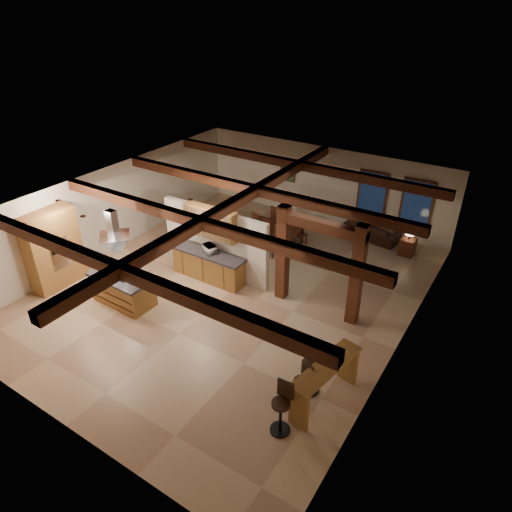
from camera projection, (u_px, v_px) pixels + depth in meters
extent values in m
plane|color=#CBAC87|center=(233.00, 289.00, 13.82)|extent=(12.00, 12.00, 0.00)
plane|color=beige|center=(323.00, 184.00, 17.46)|extent=(10.00, 0.00, 10.00)
plane|color=beige|center=(51.00, 374.00, 8.72)|extent=(10.00, 0.00, 10.00)
plane|color=beige|center=(112.00, 209.00, 15.44)|extent=(0.00, 12.00, 12.00)
plane|color=beige|center=(405.00, 303.00, 10.75)|extent=(0.00, 12.00, 12.00)
plane|color=#371811|center=(231.00, 201.00, 12.37)|extent=(12.00, 12.00, 0.00)
cube|color=#3C190F|center=(120.00, 270.00, 9.52)|extent=(10.00, 0.25, 0.28)
cube|color=#3C190F|center=(201.00, 223.00, 11.49)|extent=(10.00, 0.25, 0.28)
cube|color=#3C190F|center=(256.00, 190.00, 13.39)|extent=(10.00, 0.25, 0.28)
cube|color=#3C190F|center=(300.00, 165.00, 15.35)|extent=(10.00, 0.25, 0.28)
cube|color=#3C190F|center=(231.00, 205.00, 12.44)|extent=(0.28, 12.00, 0.28)
cube|color=#3C190F|center=(283.00, 253.00, 12.80)|extent=(0.30, 0.30, 2.90)
cube|color=#3C190F|center=(357.00, 276.00, 11.77)|extent=(0.30, 0.30, 2.90)
cube|color=#3C190F|center=(321.00, 226.00, 11.71)|extent=(2.50, 0.28, 0.28)
cube|color=beige|center=(215.00, 242.00, 14.10)|extent=(3.80, 0.18, 2.20)
cube|color=olive|center=(53.00, 249.00, 13.51)|extent=(0.64, 1.60, 2.40)
cube|color=silver|center=(60.00, 253.00, 13.40)|extent=(0.06, 0.62, 0.95)
cube|color=black|center=(59.00, 248.00, 13.28)|extent=(0.01, 0.50, 0.28)
cube|color=olive|center=(209.00, 266.00, 14.15)|extent=(2.40, 0.60, 0.86)
cube|color=black|center=(208.00, 253.00, 13.92)|extent=(2.50, 0.66, 0.08)
cube|color=olive|center=(210.00, 223.00, 13.59)|extent=(1.80, 0.34, 0.95)
cube|color=silver|center=(207.00, 225.00, 13.46)|extent=(1.74, 0.02, 0.90)
pyramid|color=silver|center=(117.00, 250.00, 12.39)|extent=(1.10, 1.10, 0.45)
cube|color=silver|center=(112.00, 223.00, 11.98)|extent=(0.26, 0.22, 0.73)
cube|color=#3C190F|center=(372.00, 194.00, 16.46)|extent=(1.10, 0.05, 1.70)
cube|color=black|center=(372.00, 194.00, 16.44)|extent=(0.95, 0.02, 1.55)
cube|color=#3C190F|center=(417.00, 203.00, 15.71)|extent=(1.10, 0.05, 1.70)
cube|color=black|center=(417.00, 204.00, 15.69)|extent=(0.95, 0.02, 1.55)
cube|color=#3C190F|center=(288.00, 171.00, 18.00)|extent=(0.65, 0.04, 0.85)
cube|color=#225130|center=(288.00, 171.00, 17.98)|extent=(0.55, 0.01, 0.75)
cylinder|color=silver|center=(83.00, 216.00, 11.56)|extent=(0.16, 0.16, 0.03)
cylinder|color=silver|center=(190.00, 200.00, 12.49)|extent=(0.16, 0.16, 0.03)
cylinder|color=silver|center=(58.00, 201.00, 12.44)|extent=(0.16, 0.16, 0.03)
cube|color=olive|center=(124.00, 290.00, 13.04)|extent=(1.76, 0.91, 0.83)
cube|color=black|center=(121.00, 276.00, 12.81)|extent=(1.88, 1.03, 0.08)
cube|color=black|center=(121.00, 275.00, 12.79)|extent=(0.74, 0.50, 0.02)
imported|color=#3E1D0F|center=(276.00, 235.00, 16.23)|extent=(1.92, 1.16, 0.65)
imported|color=black|center=(372.00, 230.00, 16.60)|extent=(2.12, 1.12, 0.59)
imported|color=#BDBCC1|center=(210.00, 249.00, 13.80)|extent=(0.55, 0.47, 0.25)
cube|color=olive|center=(327.00, 367.00, 9.52)|extent=(0.86, 2.04, 0.06)
cube|color=olive|center=(299.00, 408.00, 9.22)|extent=(0.46, 0.18, 0.99)
cube|color=olive|center=(348.00, 363.00, 10.34)|extent=(0.46, 0.18, 0.99)
cube|color=#3C190F|center=(407.00, 247.00, 15.52)|extent=(0.50, 0.50, 0.60)
cylinder|color=black|center=(409.00, 237.00, 15.32)|extent=(0.06, 0.06, 0.17)
cone|color=#E8C58B|center=(410.00, 232.00, 15.24)|extent=(0.30, 0.30, 0.19)
cylinder|color=black|center=(281.00, 404.00, 8.97)|extent=(0.38, 0.38, 0.07)
cube|color=black|center=(286.00, 389.00, 8.98)|extent=(0.36, 0.05, 0.43)
cylinder|color=black|center=(280.00, 417.00, 9.16)|extent=(0.06, 0.06, 0.74)
cylinder|color=black|center=(280.00, 429.00, 9.34)|extent=(0.43, 0.43, 0.03)
cylinder|color=black|center=(301.00, 382.00, 9.60)|extent=(0.34, 0.34, 0.07)
cube|color=black|center=(307.00, 370.00, 9.58)|extent=(0.32, 0.13, 0.38)
cylinder|color=black|center=(301.00, 393.00, 9.77)|extent=(0.06, 0.06, 0.66)
cylinder|color=black|center=(300.00, 404.00, 9.93)|extent=(0.38, 0.38, 0.03)
cylinder|color=black|center=(311.00, 363.00, 9.91)|extent=(0.40, 0.40, 0.08)
cube|color=black|center=(316.00, 350.00, 9.92)|extent=(0.38, 0.05, 0.44)
cylinder|color=black|center=(310.00, 377.00, 10.11)|extent=(0.07, 0.07, 0.77)
cylinder|color=black|center=(309.00, 389.00, 10.30)|extent=(0.44, 0.44, 0.03)
cube|color=#3C190F|center=(251.00, 231.00, 16.29)|extent=(0.48, 0.48, 0.05)
cube|color=#3C190F|center=(255.00, 222.00, 16.22)|extent=(0.37, 0.17, 0.67)
cylinder|color=#3C190F|center=(245.00, 236.00, 16.42)|extent=(0.04, 0.04, 0.37)
cylinder|color=#3C190F|center=(251.00, 239.00, 16.21)|extent=(0.04, 0.04, 0.37)
cylinder|color=#3C190F|center=(252.00, 234.00, 16.58)|extent=(0.04, 0.04, 0.37)
cylinder|color=#3C190F|center=(257.00, 237.00, 16.37)|extent=(0.04, 0.04, 0.37)
cube|color=#3C190F|center=(278.00, 222.00, 16.95)|extent=(0.48, 0.48, 0.05)
cube|color=#3C190F|center=(274.00, 215.00, 16.68)|extent=(0.37, 0.17, 0.67)
cylinder|color=#3C190F|center=(283.00, 228.00, 17.03)|extent=(0.04, 0.04, 0.37)
cylinder|color=#3C190F|center=(278.00, 225.00, 17.24)|extent=(0.04, 0.04, 0.37)
cylinder|color=#3C190F|center=(277.00, 230.00, 16.87)|extent=(0.04, 0.04, 0.37)
cylinder|color=#3C190F|center=(272.00, 227.00, 17.08)|extent=(0.04, 0.04, 0.37)
cube|color=#3C190F|center=(262.00, 238.00, 15.86)|extent=(0.48, 0.48, 0.05)
cube|color=#3C190F|center=(266.00, 228.00, 15.80)|extent=(0.37, 0.17, 0.67)
cylinder|color=#3C190F|center=(256.00, 243.00, 15.99)|extent=(0.04, 0.04, 0.37)
cylinder|color=#3C190F|center=(261.00, 246.00, 15.79)|extent=(0.04, 0.04, 0.37)
cylinder|color=#3C190F|center=(263.00, 240.00, 16.15)|extent=(0.04, 0.04, 0.37)
cylinder|color=#3C190F|center=(268.00, 244.00, 15.95)|extent=(0.04, 0.04, 0.37)
cube|color=#3C190F|center=(289.00, 228.00, 16.52)|extent=(0.48, 0.48, 0.05)
cube|color=#3C190F|center=(285.00, 221.00, 16.26)|extent=(0.37, 0.17, 0.67)
cylinder|color=#3C190F|center=(295.00, 234.00, 16.60)|extent=(0.04, 0.04, 0.37)
cylinder|color=#3C190F|center=(289.00, 231.00, 16.81)|extent=(0.04, 0.04, 0.37)
cylinder|color=#3C190F|center=(288.00, 236.00, 16.44)|extent=(0.04, 0.04, 0.37)
cylinder|color=#3C190F|center=(283.00, 233.00, 16.65)|extent=(0.04, 0.04, 0.37)
cube|color=#3C190F|center=(273.00, 245.00, 15.44)|extent=(0.48, 0.48, 0.05)
cube|color=#3C190F|center=(278.00, 234.00, 15.37)|extent=(0.37, 0.17, 0.67)
cylinder|color=#3C190F|center=(267.00, 250.00, 15.57)|extent=(0.04, 0.04, 0.37)
cylinder|color=#3C190F|center=(273.00, 253.00, 15.36)|extent=(0.04, 0.04, 0.37)
cylinder|color=#3C190F|center=(274.00, 247.00, 15.73)|extent=(0.04, 0.04, 0.37)
cylinder|color=#3C190F|center=(280.00, 250.00, 15.52)|extent=(0.04, 0.04, 0.37)
cube|color=#3C190F|center=(301.00, 234.00, 16.10)|extent=(0.48, 0.48, 0.05)
cube|color=#3C190F|center=(297.00, 227.00, 15.83)|extent=(0.37, 0.17, 0.67)
cylinder|color=#3C190F|center=(306.00, 240.00, 16.18)|extent=(0.04, 0.04, 0.37)
cylinder|color=#3C190F|center=(300.00, 237.00, 16.39)|extent=(0.04, 0.04, 0.37)
cylinder|color=#3C190F|center=(300.00, 242.00, 16.02)|extent=(0.04, 0.04, 0.37)
cylinder|color=#3C190F|center=(294.00, 239.00, 16.23)|extent=(0.04, 0.04, 0.37)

